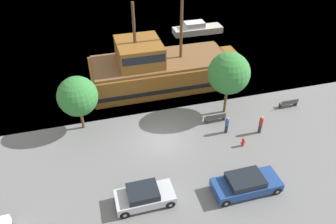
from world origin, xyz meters
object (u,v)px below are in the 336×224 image
Objects in this scene: moored_boat_dockside at (197,29)px; parked_car_curb_front at (246,184)px; bench_promenade_west at (215,118)px; pirate_ship at (159,69)px; bench_promenade_east at (289,103)px; pedestrian_walking_near at (227,125)px; fire_hydrant at (243,142)px; pedestrian_walking_far at (261,124)px; parked_car_curb_rear at (144,196)px.

moored_boat_dockside is 27.47m from parked_car_curb_front.
bench_promenade_west is at bearing 83.36° from parked_car_curb_front.
pirate_ship is 2.29× the size of moored_boat_dockside.
pedestrian_walking_near is (-7.15, -1.88, 0.37)m from bench_promenade_east.
fire_hydrant is 7.56m from bench_promenade_east.
parked_car_curb_front is 2.69× the size of bench_promenade_east.
pirate_ship is 9.58× the size of pedestrian_walking_near.
bench_promenade_east is at bearing 30.89° from pedestrian_walking_far.
bench_promenade_east reaches higher than fire_hydrant.
pedestrian_walking_far is at bearing 28.76° from fire_hydrant.
pirate_ship is 8.29m from bench_promenade_west.
pirate_ship reaches higher than bench_promenade_west.
parked_car_curb_front is at bearing -81.50° from pirate_ship.
bench_promenade_east is at bearing 2.01° from bench_promenade_west.
parked_car_curb_front is 2.73× the size of pedestrian_walking_far.
moored_boat_dockside reaches higher than bench_promenade_east.
pirate_ship is at bearing 98.50° from parked_car_curb_front.
pirate_ship is at bearing 145.84° from bench_promenade_east.
fire_hydrant is 3.67m from bench_promenade_west.
bench_promenade_east is (6.53, 3.80, 0.03)m from fire_hydrant.
pedestrian_walking_far is (2.10, 1.16, 0.46)m from fire_hydrant.
bench_promenade_west is at bearing -177.99° from bench_promenade_east.
parked_car_curb_rear is at bearing -116.34° from moored_boat_dockside.
moored_boat_dockside is 4.18× the size of pedestrian_walking_near.
pedestrian_walking_far reaches higher than bench_promenade_west.
moored_boat_dockside is 3.86× the size of bench_promenade_east.
moored_boat_dockside is 18.94m from bench_promenade_east.
parked_car_curb_rear is at bearing -146.97° from pedestrian_walking_near.
moored_boat_dockside is at bearing 54.52° from pirate_ship.
fire_hydrant is at bearing -149.79° from bench_promenade_east.
pirate_ship is at bearing 122.34° from pedestrian_walking_far.
parked_car_curb_rear reaches higher than bench_promenade_east.
moored_boat_dockside is 8.76× the size of fire_hydrant.
parked_car_curb_front is at bearing -136.24° from bench_promenade_east.
pirate_ship is at bearing 72.14° from parked_car_curb_rear.
parked_car_curb_front is 7.85m from bench_promenade_west.
pedestrian_walking_near is (0.36, -1.62, 0.36)m from bench_promenade_west.
parked_car_curb_rear is at bearing -158.85° from fire_hydrant.
pedestrian_walking_far is (6.28, -9.91, -0.93)m from pirate_ship.
bench_promenade_east is (10.70, -7.26, -1.36)m from pirate_ship.
bench_promenade_east is 1.01× the size of pedestrian_walking_far.
pedestrian_walking_far is (3.08, -2.38, 0.43)m from bench_promenade_west.
bench_promenade_west is (7.86, 6.96, -0.22)m from parked_car_curb_rear.
fire_hydrant is 2.44m from pedestrian_walking_far.
parked_car_curb_rear is 2.11× the size of bench_promenade_west.
pedestrian_walking_far is (3.99, 5.41, 0.19)m from parked_car_curb_front.
pedestrian_walking_near is at bearing 33.03° from parked_car_curb_rear.
pirate_ship is 15.26m from parked_car_curb_rear.
moored_boat_dockside is at bearing 97.59° from bench_promenade_east.
pirate_ship is at bearing 110.66° from fire_hydrant.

